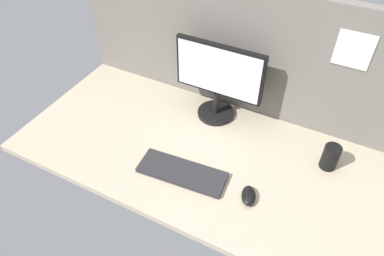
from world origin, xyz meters
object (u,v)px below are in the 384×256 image
(mug_black_travel, at_px, (330,157))
(mouse, at_px, (249,196))
(keyboard, at_px, (182,172))
(monitor, at_px, (218,78))

(mug_black_travel, bearing_deg, mouse, -127.66)
(keyboard, height_order, mug_black_travel, mug_black_travel)
(mouse, bearing_deg, mug_black_travel, 33.31)
(mug_black_travel, bearing_deg, keyboard, -148.74)
(mouse, relative_size, mug_black_travel, 0.84)
(keyboard, height_order, mouse, mouse)
(mouse, bearing_deg, monitor, 109.35)
(keyboard, bearing_deg, monitor, 89.55)
(mouse, distance_m, mug_black_travel, 0.40)
(monitor, xyz_separation_m, mouse, (0.32, -0.41, -0.20))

